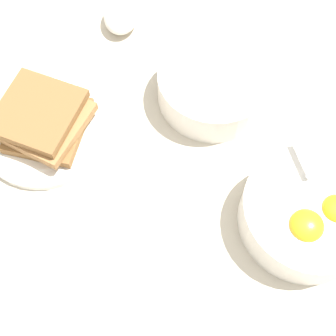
{
  "coord_description": "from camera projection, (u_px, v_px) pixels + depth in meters",
  "views": [
    {
      "loc": [
        0.3,
        0.02,
        0.56
      ],
      "look_at": [
        0.04,
        -0.04,
        0.02
      ],
      "focal_mm": 50.0,
      "sensor_mm": 36.0,
      "label": 1
    }
  ],
  "objects": [
    {
      "name": "toast_plate",
      "position": [
        46.0,
        131.0,
        0.64
      ],
      "size": [
        0.17,
        0.17,
        0.01
      ],
      "color": "white",
      "rests_on": "ground_plane"
    },
    {
      "name": "toast_sandwich",
      "position": [
        44.0,
        119.0,
        0.62
      ],
      "size": [
        0.13,
        0.13,
        0.04
      ],
      "color": "brown",
      "rests_on": "toast_plate"
    },
    {
      "name": "congee_bowl",
      "position": [
        214.0,
        85.0,
        0.65
      ],
      "size": [
        0.16,
        0.16,
        0.05
      ],
      "color": "white",
      "rests_on": "ground_plane"
    },
    {
      "name": "egg_bowl",
      "position": [
        307.0,
        213.0,
        0.56
      ],
      "size": [
        0.16,
        0.16,
        0.09
      ],
      "color": "white",
      "rests_on": "ground_plane"
    },
    {
      "name": "soup_spoon",
      "position": [
        122.0,
        11.0,
        0.72
      ],
      "size": [
        0.16,
        0.07,
        0.03
      ],
      "color": "white",
      "rests_on": "ground_plane"
    },
    {
      "name": "ground_plane",
      "position": [
        207.0,
        154.0,
        0.63
      ],
      "size": [
        3.0,
        3.0,
        0.0
      ],
      "primitive_type": "plane",
      "color": "beige"
    }
  ]
}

